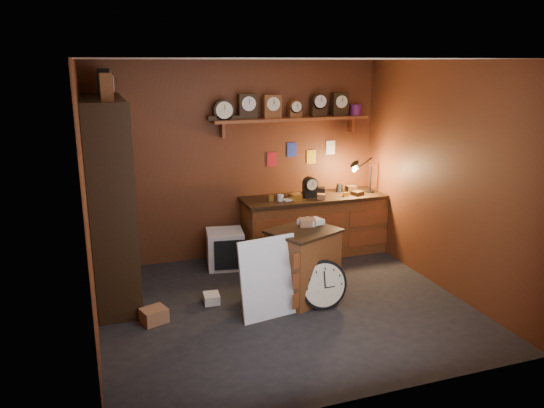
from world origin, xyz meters
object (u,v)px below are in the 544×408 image
(workbench, at_px, (316,222))
(big_round_clock, at_px, (323,285))
(shelving_unit, at_px, (107,191))
(low_cabinet, at_px, (303,262))

(workbench, distance_m, big_round_clock, 1.77)
(workbench, bearing_deg, big_round_clock, -110.72)
(shelving_unit, distance_m, workbench, 2.96)
(workbench, bearing_deg, shelving_unit, -170.03)
(low_cabinet, bearing_deg, big_round_clock, -94.34)
(shelving_unit, relative_size, low_cabinet, 2.80)
(shelving_unit, relative_size, workbench, 1.22)
(workbench, relative_size, low_cabinet, 2.29)
(low_cabinet, xyz_separation_m, big_round_clock, (0.11, -0.31, -0.18))
(shelving_unit, relative_size, big_round_clock, 4.62)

